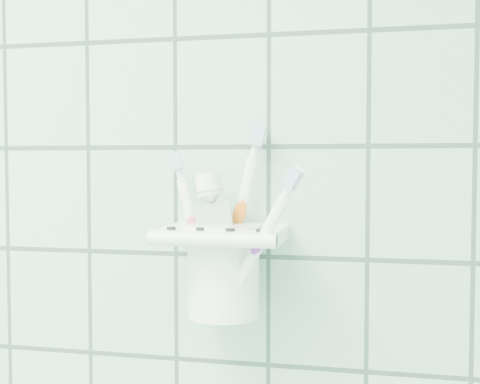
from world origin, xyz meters
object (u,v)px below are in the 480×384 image
at_px(toothbrush_pink, 213,226).
at_px(toothbrush_blue, 218,213).
at_px(holder_bracket, 223,235).
at_px(toothbrush_orange, 223,226).
at_px(toothpaste_tube, 228,231).
at_px(cup, 224,266).

relative_size(toothbrush_pink, toothbrush_blue, 0.86).
relative_size(holder_bracket, toothbrush_orange, 0.74).
distance_m(holder_bracket, toothbrush_blue, 0.03).
distance_m(holder_bracket, toothbrush_orange, 0.02).
height_order(toothbrush_orange, toothpaste_tube, toothbrush_orange).
distance_m(holder_bracket, toothbrush_pink, 0.02).
bearing_deg(cup, toothpaste_tube, -59.18).
bearing_deg(toothbrush_blue, cup, -59.28).
distance_m(toothbrush_pink, toothbrush_orange, 0.02).
bearing_deg(toothbrush_orange, holder_bracket, 121.69).
height_order(cup, toothbrush_blue, toothbrush_blue).
xyz_separation_m(toothbrush_orange, toothpaste_tube, (0.00, 0.00, -0.01)).
relative_size(cup, toothbrush_orange, 0.57).
relative_size(holder_bracket, toothbrush_pink, 0.74).
distance_m(toothbrush_blue, toothpaste_tube, 0.04).
bearing_deg(toothpaste_tube, toothbrush_blue, 112.05).
relative_size(holder_bracket, cup, 1.30).
height_order(holder_bracket, toothpaste_tube, toothpaste_tube).
xyz_separation_m(toothbrush_pink, toothbrush_blue, (0.00, 0.01, 0.01)).
xyz_separation_m(toothbrush_pink, toothbrush_orange, (0.02, -0.02, 0.00)).
xyz_separation_m(toothbrush_blue, toothbrush_orange, (0.01, -0.03, -0.01)).
bearing_deg(toothbrush_pink, toothbrush_blue, 66.25).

